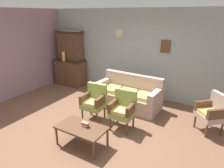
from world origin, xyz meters
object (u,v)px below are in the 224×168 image
vase_on_cabinet (64,56)px  wingback_chair_by_fireplace (212,111)px  book_stack_on_table (85,124)px  side_cabinet (70,72)px  armchair_near_cabinet (123,108)px  coffee_table (81,129)px  floral_couch (128,96)px  armchair_by_doorway (94,100)px

vase_on_cabinet → wingback_chair_by_fireplace: bearing=-7.4°
vase_on_cabinet → book_stack_on_table: vase_on_cabinet is taller
side_cabinet → book_stack_on_table: (2.74, -2.65, 0.00)m
vase_on_cabinet → wingback_chair_by_fireplace: 5.05m
side_cabinet → armchair_near_cabinet: bearing=-28.8°
armchair_near_cabinet → wingback_chair_by_fireplace: bearing=26.4°
side_cabinet → coffee_table: bearing=-45.2°
wingback_chair_by_fireplace → book_stack_on_table: bearing=-139.1°
vase_on_cabinet → book_stack_on_table: (2.85, -2.48, -0.63)m
wingback_chair_by_fireplace → book_stack_on_table: (-2.12, -1.83, -0.03)m
wingback_chair_by_fireplace → book_stack_on_table: 2.80m
side_cabinet → floral_couch: 2.77m
floral_couch → coffee_table: bearing=-90.2°
wingback_chair_by_fireplace → book_stack_on_table: wingback_chair_by_fireplace is taller
floral_couch → armchair_near_cabinet: 1.17m
armchair_by_doorway → coffee_table: armchair_by_doorway is taller
book_stack_on_table → armchair_by_doorway: bearing=115.6°
side_cabinet → floral_couch: side_cabinet is taller
wingback_chair_by_fireplace → coffee_table: bearing=-139.1°
floral_couch → side_cabinet: bearing=167.3°
coffee_table → vase_on_cabinet: bearing=137.9°
armchair_near_cabinet → vase_on_cabinet: bearing=154.6°
side_cabinet → armchair_by_doorway: side_cabinet is taller
vase_on_cabinet → coffee_table: (2.79, -2.53, -0.72)m
armchair_near_cabinet → coffee_table: size_ratio=0.90×
floral_couch → book_stack_on_table: floral_couch is taller
armchair_by_doorway → wingback_chair_by_fireplace: (2.59, 0.86, 0.00)m
side_cabinet → armchair_by_doorway: (2.28, -1.68, 0.03)m
armchair_near_cabinet → coffee_table: 1.09m
floral_couch → coffee_table: 2.10m
side_cabinet → vase_on_cabinet: 0.66m
vase_on_cabinet → book_stack_on_table: 3.83m
vase_on_cabinet → wingback_chair_by_fireplace: size_ratio=0.37×
armchair_near_cabinet → coffee_table: (-0.40, -1.01, -0.12)m
vase_on_cabinet → book_stack_on_table: size_ratio=2.12×
vase_on_cabinet → floral_couch: 2.94m
book_stack_on_table → coffee_table: bearing=-139.0°
side_cabinet → floral_couch: bearing=-12.7°
vase_on_cabinet → armchair_by_doorway: (2.38, -1.50, -0.60)m
armchair_near_cabinet → book_stack_on_table: size_ratio=5.78×
vase_on_cabinet → armchair_by_doorway: size_ratio=0.37×
armchair_by_doorway → wingback_chair_by_fireplace: same height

